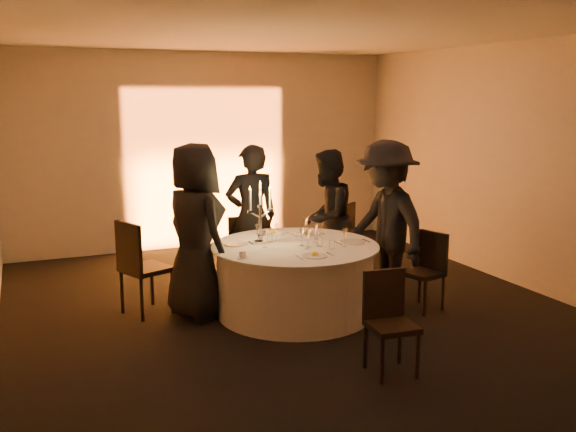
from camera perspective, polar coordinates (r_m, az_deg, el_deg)
name	(u,v)px	position (r m, az deg, el deg)	size (l,w,h in m)	color
floor	(295,313)	(7.11, 0.63, -8.62)	(7.00, 7.00, 0.00)	black
ceiling	(296,30)	(6.73, 0.68, 16.22)	(7.00, 7.00, 0.00)	silver
wall_back	(206,151)	(10.05, -7.31, 5.80)	(7.00, 7.00, 0.00)	#B4AFA7
wall_front	(543,252)	(3.85, 21.76, -2.98)	(7.00, 7.00, 0.00)	#B4AFA7
wall_right	(519,165)	(8.40, 19.85, 4.26)	(7.00, 7.00, 0.00)	#B4AFA7
uplighter_fixture	(213,246)	(10.00, -6.65, -2.64)	(0.25, 0.12, 0.10)	black
banquet_table	(295,279)	(6.99, 0.64, -5.65)	(1.80, 1.80, 0.77)	black
chair_left	(139,262)	(7.07, -13.11, -4.03)	(0.60, 0.60, 1.04)	black
chair_back_left	(241,244)	(8.22, -4.18, -2.50)	(0.40, 0.41, 0.86)	black
chair_back_right	(341,234)	(8.56, 4.70, -1.60)	(0.58, 0.58, 0.94)	black
chair_right	(427,266)	(7.30, 12.26, -4.40)	(0.47, 0.47, 0.86)	black
chair_front	(388,316)	(5.63, 8.92, -8.77)	(0.42, 0.42, 0.88)	black
guest_left	(195,232)	(6.84, -8.25, -1.37)	(0.91, 0.60, 1.87)	black
guest_back_left	(251,217)	(7.86, -3.27, -0.05)	(0.65, 0.42, 1.77)	black
guest_back_right	(327,218)	(7.99, 3.47, -0.15)	(0.82, 0.64, 1.70)	black
guest_right	(386,224)	(7.24, 8.69, -0.70)	(1.21, 0.69, 1.87)	black
plate_left	(236,244)	(6.91, -4.66, -2.51)	(0.36, 0.25, 0.01)	white
plate_back_left	(273,232)	(7.42, -1.36, -1.46)	(0.36, 0.27, 0.08)	white
plate_back_right	(308,233)	(7.39, 1.79, -1.53)	(0.35, 0.28, 0.08)	white
plate_right	(352,242)	(7.03, 5.75, -2.31)	(0.36, 0.28, 0.01)	white
plate_front	(315,255)	(6.41, 2.40, -3.45)	(0.36, 0.25, 0.08)	white
coffee_cup	(243,255)	(6.36, -4.06, -3.47)	(0.11, 0.11, 0.07)	white
candelabra	(260,221)	(6.95, -2.47, -0.47)	(0.29, 0.14, 0.68)	silver
wine_glass_a	(307,236)	(6.66, 1.73, -1.83)	(0.07, 0.07, 0.19)	silver
wine_glass_b	(305,223)	(7.36, 1.53, -0.62)	(0.07, 0.07, 0.19)	silver
wine_glass_c	(309,234)	(6.76, 1.84, -1.65)	(0.07, 0.07, 0.19)	silver
wine_glass_d	(302,233)	(6.82, 1.26, -1.52)	(0.07, 0.07, 0.19)	silver
wine_glass_e	(265,235)	(6.75, -2.07, -1.68)	(0.07, 0.07, 0.19)	silver
wine_glass_f	(277,228)	(7.06, -1.01, -1.11)	(0.07, 0.07, 0.19)	silver
wine_glass_g	(257,229)	(7.02, -2.73, -1.19)	(0.07, 0.07, 0.19)	silver
wine_glass_h	(315,230)	(6.96, 2.43, -1.28)	(0.07, 0.07, 0.19)	silver
wine_glass_i	(345,234)	(6.79, 5.06, -1.63)	(0.07, 0.07, 0.19)	silver
tumbler_a	(332,245)	(6.71, 3.91, -2.58)	(0.07, 0.07, 0.09)	silver
tumbler_b	(317,235)	(7.15, 2.60, -1.72)	(0.07, 0.07, 0.09)	silver
tumbler_c	(320,242)	(6.82, 2.84, -2.34)	(0.07, 0.07, 0.09)	silver
tumbler_d	(270,238)	(7.01, -1.63, -1.97)	(0.07, 0.07, 0.09)	silver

